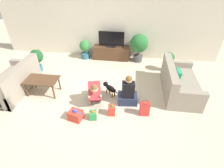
# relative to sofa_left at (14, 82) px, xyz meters

# --- Properties ---
(ground_plane) EXTENTS (16.00, 16.00, 0.00)m
(ground_plane) POSITION_rel_sofa_left_xyz_m (2.39, 0.11, -0.30)
(ground_plane) COLOR beige
(wall_back) EXTENTS (8.40, 0.06, 2.60)m
(wall_back) POSITION_rel_sofa_left_xyz_m (2.39, 2.74, 1.00)
(wall_back) COLOR silver
(wall_back) RESTS_ON ground_plane
(sofa_left) EXTENTS (0.91, 1.75, 0.85)m
(sofa_left) POSITION_rel_sofa_left_xyz_m (0.00, 0.00, 0.00)
(sofa_left) COLOR gray
(sofa_left) RESTS_ON ground_plane
(sofa_right) EXTENTS (0.91, 1.75, 0.85)m
(sofa_right) POSITION_rel_sofa_left_xyz_m (4.78, 0.58, -0.00)
(sofa_right) COLOR gray
(sofa_right) RESTS_ON ground_plane
(coffee_table) EXTENTS (0.92, 0.56, 0.48)m
(coffee_table) POSITION_rel_sofa_left_xyz_m (0.90, 0.01, 0.12)
(coffee_table) COLOR brown
(coffee_table) RESTS_ON ground_plane
(tv_console) EXTENTS (1.38, 0.41, 0.52)m
(tv_console) POSITION_rel_sofa_left_xyz_m (2.56, 2.46, -0.04)
(tv_console) COLOR brown
(tv_console) RESTS_ON ground_plane
(tv) EXTENTS (0.96, 0.20, 0.59)m
(tv) POSITION_rel_sofa_left_xyz_m (2.56, 2.46, 0.48)
(tv) COLOR black
(tv) RESTS_ON tv_console
(potted_plant_back_left) EXTENTS (0.41, 0.41, 0.72)m
(potted_plant_back_left) POSITION_rel_sofa_left_xyz_m (1.52, 2.41, 0.10)
(potted_plant_back_left) COLOR #336B84
(potted_plant_back_left) RESTS_ON ground_plane
(potted_plant_back_right) EXTENTS (0.66, 0.66, 1.05)m
(potted_plant_back_right) POSITION_rel_sofa_left_xyz_m (3.60, 2.41, 0.37)
(potted_plant_back_right) COLOR #4C4C51
(potted_plant_back_right) RESTS_ON ground_plane
(potted_plant_corner_left) EXTENTS (0.46, 0.46, 0.78)m
(potted_plant_corner_left) POSITION_rel_sofa_left_xyz_m (0.15, 1.22, 0.21)
(potted_plant_corner_left) COLOR #336B84
(potted_plant_corner_left) RESTS_ON ground_plane
(potted_plant_corner_right) EXTENTS (0.36, 0.36, 0.70)m
(potted_plant_corner_right) POSITION_rel_sofa_left_xyz_m (4.64, 1.80, 0.12)
(potted_plant_corner_right) COLOR #4C4C51
(potted_plant_corner_right) RESTS_ON ground_plane
(person_kneeling) EXTENTS (0.50, 0.82, 0.78)m
(person_kneeling) POSITION_rel_sofa_left_xyz_m (2.47, -0.20, 0.04)
(person_kneeling) COLOR #23232D
(person_kneeling) RESTS_ON ground_plane
(person_sitting) EXTENTS (0.56, 0.51, 0.88)m
(person_sitting) POSITION_rel_sofa_left_xyz_m (3.35, -0.10, 0.01)
(person_sitting) COLOR #283351
(person_sitting) RESTS_ON ground_plane
(dog) EXTENTS (0.46, 0.40, 0.34)m
(dog) POSITION_rel_sofa_left_xyz_m (2.81, 0.20, -0.07)
(dog) COLOR black
(dog) RESTS_ON ground_plane
(gift_box_a) EXTENTS (0.38, 0.34, 0.32)m
(gift_box_a) POSITION_rel_sofa_left_xyz_m (2.13, -0.89, -0.17)
(gift_box_a) COLOR red
(gift_box_a) RESTS_ON ground_plane
(gift_box_b) EXTENTS (0.21, 0.21, 0.27)m
(gift_box_b) POSITION_rel_sofa_left_xyz_m (2.55, -0.82, -0.19)
(gift_box_b) COLOR #2D934C
(gift_box_b) RESTS_ON ground_plane
(gift_box_c) EXTENTS (0.19, 0.18, 0.33)m
(gift_box_c) POSITION_rel_sofa_left_xyz_m (2.98, -0.62, -0.16)
(gift_box_c) COLOR red
(gift_box_c) RESTS_ON ground_plane
(gift_bag_a) EXTENTS (0.25, 0.17, 0.42)m
(gift_bag_a) POSITION_rel_sofa_left_xyz_m (3.80, -0.52, -0.10)
(gift_bag_a) COLOR red
(gift_bag_a) RESTS_ON ground_plane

